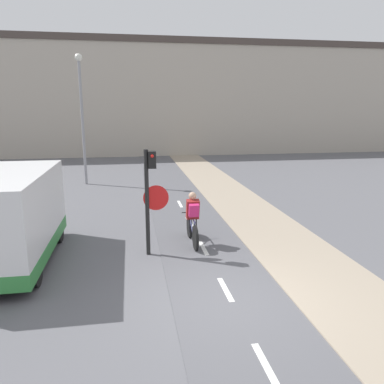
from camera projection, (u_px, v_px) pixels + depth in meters
ground_plane at (231, 302)px, 7.65m from camera, size 120.00×120.00×0.00m
bike_lane at (231, 301)px, 7.65m from camera, size 2.46×60.00×0.02m
sidewalk_strip at (341, 291)px, 8.03m from camera, size 2.40×60.00×0.05m
building_row_background at (151, 98)px, 32.01m from camera, size 60.00×5.20×9.31m
traffic_light_pole at (150, 190)px, 9.76m from camera, size 0.67×0.25×2.84m
street_lamp_far at (82, 106)px, 18.61m from camera, size 0.36×0.36×6.45m
cyclist_near at (193, 220)px, 10.73m from camera, size 0.46×1.78×1.55m
van at (10, 220)px, 9.32m from camera, size 1.93×4.43×2.33m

